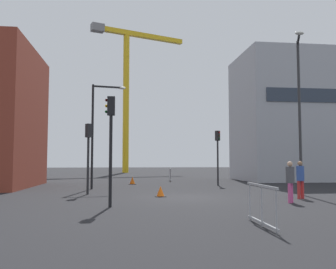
{
  "coord_description": "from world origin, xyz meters",
  "views": [
    {
      "loc": [
        -2.88,
        -16.89,
        1.69
      ],
      "look_at": [
        0.0,
        7.09,
        3.45
      ],
      "focal_mm": 38.99,
      "sensor_mm": 36.0,
      "label": 1
    }
  ],
  "objects_px": {
    "traffic_light_median": "(111,133)",
    "pedestrian_waiting": "(300,177)",
    "construction_crane": "(128,78)",
    "streetlamp_tall": "(300,103)",
    "traffic_cone_orange": "(132,181)",
    "traffic_light_near": "(218,148)",
    "streetlamp_short": "(97,125)",
    "traffic_cone_on_verge": "(160,192)",
    "pedestrian_walking": "(290,179)",
    "traffic_light_island": "(88,146)"
  },
  "relations": [
    {
      "from": "pedestrian_walking",
      "to": "pedestrian_waiting",
      "type": "distance_m",
      "value": 1.89
    },
    {
      "from": "construction_crane",
      "to": "traffic_light_island",
      "type": "xyz_separation_m",
      "value": [
        -2.25,
        -34.87,
        -11.61
      ]
    },
    {
      "from": "streetlamp_tall",
      "to": "streetlamp_short",
      "type": "relative_size",
      "value": 1.23
    },
    {
      "from": "traffic_light_island",
      "to": "traffic_cone_on_verge",
      "type": "height_order",
      "value": "traffic_light_island"
    },
    {
      "from": "streetlamp_short",
      "to": "traffic_cone_on_verge",
      "type": "distance_m",
      "value": 7.21
    },
    {
      "from": "construction_crane",
      "to": "traffic_cone_on_verge",
      "type": "distance_m",
      "value": 39.04
    },
    {
      "from": "traffic_light_median",
      "to": "traffic_cone_orange",
      "type": "relative_size",
      "value": 7.46
    },
    {
      "from": "pedestrian_waiting",
      "to": "traffic_light_island",
      "type": "bearing_deg",
      "value": 161.01
    },
    {
      "from": "construction_crane",
      "to": "traffic_light_near",
      "type": "height_order",
      "value": "construction_crane"
    },
    {
      "from": "construction_crane",
      "to": "traffic_light_median",
      "type": "relative_size",
      "value": 5.23
    },
    {
      "from": "pedestrian_waiting",
      "to": "traffic_cone_on_verge",
      "type": "height_order",
      "value": "pedestrian_waiting"
    },
    {
      "from": "traffic_light_island",
      "to": "pedestrian_waiting",
      "type": "relative_size",
      "value": 2.13
    },
    {
      "from": "pedestrian_walking",
      "to": "traffic_cone_orange",
      "type": "bearing_deg",
      "value": 115.82
    },
    {
      "from": "pedestrian_walking",
      "to": "pedestrian_waiting",
      "type": "relative_size",
      "value": 0.99
    },
    {
      "from": "traffic_light_median",
      "to": "traffic_light_island",
      "type": "relative_size",
      "value": 1.14
    },
    {
      "from": "traffic_light_median",
      "to": "streetlamp_short",
      "type": "bearing_deg",
      "value": 97.31
    },
    {
      "from": "traffic_light_island",
      "to": "pedestrian_walking",
      "type": "bearing_deg",
      "value": -29.44
    },
    {
      "from": "streetlamp_short",
      "to": "pedestrian_waiting",
      "type": "height_order",
      "value": "streetlamp_short"
    },
    {
      "from": "streetlamp_short",
      "to": "traffic_light_near",
      "type": "xyz_separation_m",
      "value": [
        8.14,
        2.29,
        -1.3
      ]
    },
    {
      "from": "streetlamp_tall",
      "to": "pedestrian_walking",
      "type": "height_order",
      "value": "streetlamp_tall"
    },
    {
      "from": "traffic_light_near",
      "to": "traffic_light_median",
      "type": "bearing_deg",
      "value": -122.04
    },
    {
      "from": "traffic_cone_orange",
      "to": "streetlamp_tall",
      "type": "bearing_deg",
      "value": -49.43
    },
    {
      "from": "construction_crane",
      "to": "traffic_light_island",
      "type": "height_order",
      "value": "construction_crane"
    },
    {
      "from": "pedestrian_walking",
      "to": "traffic_cone_on_verge",
      "type": "height_order",
      "value": "pedestrian_walking"
    },
    {
      "from": "construction_crane",
      "to": "traffic_cone_orange",
      "type": "distance_m",
      "value": 30.4
    },
    {
      "from": "traffic_light_near",
      "to": "pedestrian_waiting",
      "type": "bearing_deg",
      "value": -81.49
    },
    {
      "from": "streetlamp_tall",
      "to": "traffic_light_near",
      "type": "relative_size",
      "value": 2.06
    },
    {
      "from": "construction_crane",
      "to": "pedestrian_walking",
      "type": "height_order",
      "value": "construction_crane"
    },
    {
      "from": "traffic_light_near",
      "to": "traffic_cone_orange",
      "type": "height_order",
      "value": "traffic_light_near"
    },
    {
      "from": "construction_crane",
      "to": "pedestrian_waiting",
      "type": "relative_size",
      "value": 12.72
    },
    {
      "from": "traffic_cone_orange",
      "to": "pedestrian_waiting",
      "type": "bearing_deg",
      "value": -56.82
    },
    {
      "from": "traffic_light_median",
      "to": "pedestrian_waiting",
      "type": "relative_size",
      "value": 2.43
    },
    {
      "from": "construction_crane",
      "to": "traffic_cone_orange",
      "type": "relative_size",
      "value": 39.04
    },
    {
      "from": "pedestrian_waiting",
      "to": "traffic_cone_on_verge",
      "type": "relative_size",
      "value": 3.32
    },
    {
      "from": "traffic_light_near",
      "to": "pedestrian_walking",
      "type": "bearing_deg",
      "value": -88.91
    },
    {
      "from": "traffic_light_median",
      "to": "pedestrian_waiting",
      "type": "bearing_deg",
      "value": 13.14
    },
    {
      "from": "traffic_light_near",
      "to": "construction_crane",
      "type": "bearing_deg",
      "value": 101.84
    },
    {
      "from": "streetlamp_tall",
      "to": "traffic_light_near",
      "type": "height_order",
      "value": "streetlamp_tall"
    },
    {
      "from": "traffic_cone_on_verge",
      "to": "traffic_cone_orange",
      "type": "bearing_deg",
      "value": 96.78
    },
    {
      "from": "streetlamp_short",
      "to": "traffic_cone_orange",
      "type": "bearing_deg",
      "value": 61.57
    },
    {
      "from": "streetlamp_tall",
      "to": "pedestrian_waiting",
      "type": "height_order",
      "value": "streetlamp_tall"
    },
    {
      "from": "traffic_light_near",
      "to": "pedestrian_walking",
      "type": "xyz_separation_m",
      "value": [
        0.2,
        -10.7,
        -1.59
      ]
    },
    {
      "from": "streetlamp_tall",
      "to": "traffic_light_near",
      "type": "distance_m",
      "value": 8.2
    },
    {
      "from": "traffic_cone_orange",
      "to": "traffic_light_island",
      "type": "bearing_deg",
      "value": -107.42
    },
    {
      "from": "construction_crane",
      "to": "streetlamp_tall",
      "type": "height_order",
      "value": "construction_crane"
    },
    {
      "from": "construction_crane",
      "to": "traffic_light_near",
      "type": "bearing_deg",
      "value": -78.16
    },
    {
      "from": "streetlamp_short",
      "to": "traffic_cone_on_verge",
      "type": "height_order",
      "value": "streetlamp_short"
    },
    {
      "from": "traffic_light_median",
      "to": "pedestrian_walking",
      "type": "xyz_separation_m",
      "value": [
        7.2,
        0.48,
        -1.77
      ]
    },
    {
      "from": "traffic_light_near",
      "to": "pedestrian_waiting",
      "type": "relative_size",
      "value": 2.26
    },
    {
      "from": "pedestrian_waiting",
      "to": "traffic_light_near",
      "type": "bearing_deg",
      "value": 98.51
    }
  ]
}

